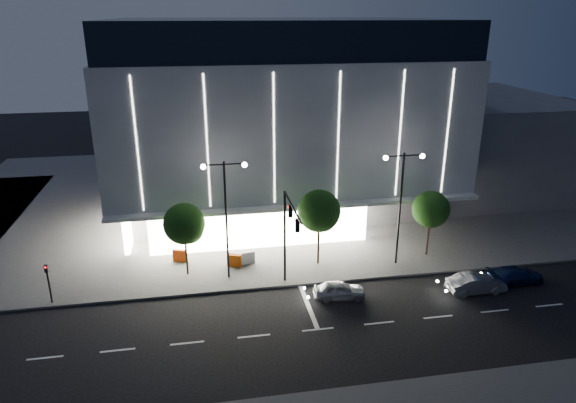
% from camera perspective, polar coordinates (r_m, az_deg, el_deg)
% --- Properties ---
extents(ground, '(160.00, 160.00, 0.00)m').
position_cam_1_polar(ground, '(33.82, -0.65, -12.96)').
color(ground, black).
rests_on(ground, ground).
extents(sidewalk_museum, '(70.00, 40.00, 0.15)m').
position_cam_1_polar(sidewalk_museum, '(55.93, 0.36, 1.00)').
color(sidewalk_museum, '#474747').
rests_on(sidewalk_museum, ground).
extents(museum, '(30.00, 25.80, 18.00)m').
position_cam_1_polar(museum, '(51.63, -1.52, 9.93)').
color(museum, '#4C4C51').
rests_on(museum, ground).
extents(annex_building, '(16.00, 20.00, 10.00)m').
position_cam_1_polar(annex_building, '(61.76, 20.03, 6.38)').
color(annex_building, '#4C4C51').
rests_on(annex_building, ground).
extents(traffic_mast, '(0.33, 5.89, 7.07)m').
position_cam_1_polar(traffic_mast, '(34.50, 0.04, -2.77)').
color(traffic_mast, black).
rests_on(traffic_mast, ground).
extents(street_lamp_west, '(3.16, 0.36, 9.00)m').
position_cam_1_polar(street_lamp_west, '(36.21, -6.94, -0.21)').
color(street_lamp_west, black).
rests_on(street_lamp_west, ground).
extents(street_lamp_east, '(3.16, 0.36, 9.00)m').
position_cam_1_polar(street_lamp_east, '(39.00, 12.47, 0.97)').
color(street_lamp_east, black).
rests_on(street_lamp_east, ground).
extents(ped_signal_far, '(0.22, 0.24, 3.00)m').
position_cam_1_polar(ped_signal_far, '(37.90, -25.11, -7.87)').
color(ped_signal_far, black).
rests_on(ped_signal_far, ground).
extents(tree_left, '(3.02, 3.02, 5.72)m').
position_cam_1_polar(tree_left, '(37.85, -11.42, -2.68)').
color(tree_left, black).
rests_on(tree_left, ground).
extents(tree_mid, '(3.25, 3.25, 6.15)m').
position_cam_1_polar(tree_mid, '(38.68, 3.50, -1.30)').
color(tree_mid, black).
rests_on(tree_mid, ground).
extents(tree_right, '(2.91, 2.91, 5.51)m').
position_cam_1_polar(tree_right, '(41.78, 15.58, -1.04)').
color(tree_right, black).
rests_on(tree_right, ground).
extents(car_lead, '(3.72, 1.84, 1.22)m').
position_cam_1_polar(car_lead, '(35.92, 5.73, -9.77)').
color(car_lead, '#A9ABB1').
rests_on(car_lead, ground).
extents(car_second, '(4.13, 1.50, 1.36)m').
position_cam_1_polar(car_second, '(38.73, 20.19, -8.55)').
color(car_second, '#A5A7AD').
rests_on(car_second, ground).
extents(car_third, '(4.36, 2.03, 1.23)m').
position_cam_1_polar(car_third, '(41.06, 23.96, -7.50)').
color(car_third, '#14234E').
rests_on(car_third, ground).
extents(barrier_a, '(1.12, 0.58, 1.00)m').
position_cam_1_polar(barrier_a, '(41.21, -11.93, -5.92)').
color(barrier_a, red).
rests_on(barrier_a, sidewalk_museum).
extents(barrier_b, '(1.13, 0.43, 1.00)m').
position_cam_1_polar(barrier_b, '(40.14, -4.48, -6.25)').
color(barrier_b, white).
rests_on(barrier_b, sidewalk_museum).
extents(barrier_c, '(1.12, 0.62, 1.00)m').
position_cam_1_polar(barrier_c, '(39.78, -6.00, -6.57)').
color(barrier_c, '#C54C0A').
rests_on(barrier_c, sidewalk_museum).
extents(barrier_d, '(1.11, 0.67, 1.00)m').
position_cam_1_polar(barrier_d, '(40.09, -5.84, -6.34)').
color(barrier_d, silver).
rests_on(barrier_d, sidewalk_museum).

